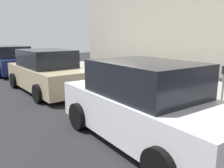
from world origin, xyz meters
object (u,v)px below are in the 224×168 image
at_px(suitcase_red_1, 170,92).
at_px(parked_car_navy_2, 12,60).
at_px(suitcase_teal_3, 149,87).
at_px(parked_car_beige_1, 47,72).
at_px(fire_hydrant, 115,76).
at_px(bollard_post, 106,76).
at_px(suitcase_maroon_0, 183,96).
at_px(suitcase_navy_5, 130,81).
at_px(suitcase_olive_2, 159,89).
at_px(parking_meter, 223,82).
at_px(suitcase_silver_4, 141,81).
at_px(parked_car_white_0, 144,105).

xyz_separation_m(suitcase_red_1, parked_car_navy_2, (9.90, 2.49, 0.34)).
relative_size(suitcase_teal_3, parked_car_beige_1, 0.17).
bearing_deg(suitcase_teal_3, fire_hydrant, 1.15).
height_order(suitcase_red_1, suitcase_teal_3, suitcase_red_1).
relative_size(bollard_post, parked_car_beige_1, 0.15).
relative_size(suitcase_red_1, fire_hydrant, 1.13).
xyz_separation_m(suitcase_maroon_0, suitcase_navy_5, (2.47, -0.00, 0.05)).
bearing_deg(suitcase_red_1, suitcase_maroon_0, -176.78).
xyz_separation_m(suitcase_olive_2, parked_car_beige_1, (3.68, 2.57, 0.37)).
height_order(parking_meter, parked_car_beige_1, parked_car_beige_1).
relative_size(suitcase_maroon_0, suitcase_olive_2, 1.04).
relative_size(suitcase_maroon_0, suitcase_navy_5, 0.89).
bearing_deg(suitcase_maroon_0, bollard_post, 2.20).
distance_m(suitcase_teal_3, bollard_post, 2.46).
xyz_separation_m(suitcase_red_1, fire_hydrant, (2.97, -0.03, 0.11)).
height_order(suitcase_teal_3, suitcase_silver_4, suitcase_silver_4).
bearing_deg(parked_car_beige_1, suitcase_navy_5, -131.41).
bearing_deg(suitcase_red_1, parked_car_white_0, 118.35).
bearing_deg(parked_car_navy_2, parked_car_beige_1, 180.00).
bearing_deg(suitcase_silver_4, parked_car_beige_1, 43.31).
bearing_deg(bollard_post, suitcase_navy_5, -173.99).
bearing_deg(bollard_post, suitcase_silver_4, -173.63).
bearing_deg(suitcase_teal_3, suitcase_maroon_0, 178.50).
xyz_separation_m(bollard_post, parked_car_navy_2, (6.46, 2.37, 0.28)).
bearing_deg(parked_car_white_0, parked_car_navy_2, -0.00).
height_order(parked_car_white_0, parked_car_navy_2, parked_car_white_0).
distance_m(suitcase_navy_5, parked_car_navy_2, 8.33).
xyz_separation_m(suitcase_silver_4, parked_car_navy_2, (8.46, 2.59, 0.24)).
distance_m(fire_hydrant, parking_meter, 4.56).
relative_size(parking_meter, parked_car_navy_2, 0.27).
relative_size(parking_meter, parked_car_beige_1, 0.27).
relative_size(suitcase_olive_2, parking_meter, 0.61).
xyz_separation_m(suitcase_maroon_0, parked_car_navy_2, (10.40, 2.52, 0.36)).
distance_m(parking_meter, parked_car_white_0, 2.78).
height_order(suitcase_maroon_0, suitcase_silver_4, suitcase_silver_4).
bearing_deg(parked_car_white_0, suitcase_olive_2, -54.10).
relative_size(suitcase_maroon_0, parked_car_beige_1, 0.17).
distance_m(suitcase_red_1, parked_car_white_0, 2.86).
xyz_separation_m(fire_hydrant, parking_meter, (-4.54, -0.25, 0.44)).
distance_m(parking_meter, parked_car_navy_2, 11.80).
bearing_deg(fire_hydrant, suitcase_navy_5, -179.72).
height_order(suitcase_maroon_0, parked_car_navy_2, parked_car_navy_2).
distance_m(suitcase_teal_3, fire_hydrant, 1.99).
distance_m(fire_hydrant, bollard_post, 0.49).
bearing_deg(suitcase_silver_4, suitcase_teal_3, 175.94).
bearing_deg(bollard_post, suitcase_olive_2, -176.10).
bearing_deg(suitcase_navy_5, fire_hydrant, 0.28).
bearing_deg(suitcase_maroon_0, parked_car_beige_1, 28.24).
relative_size(suitcase_olive_2, parked_car_white_0, 0.18).
relative_size(suitcase_maroon_0, suitcase_red_1, 0.96).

